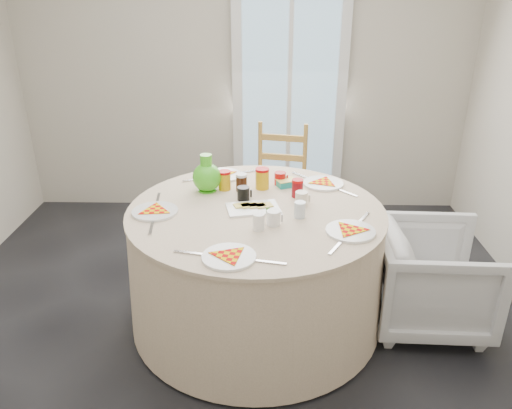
{
  "coord_description": "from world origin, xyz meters",
  "views": [
    {
      "loc": [
        0.2,
        -2.47,
        2.0
      ],
      "look_at": [
        0.14,
        0.2,
        0.8
      ],
      "focal_mm": 35.0,
      "sensor_mm": 36.0,
      "label": 1
    }
  ],
  "objects_px": {
    "armchair": "(432,268)",
    "green_pitcher": "(207,176)",
    "wooden_chair": "(278,188)",
    "table": "(256,267)"
  },
  "relations": [
    {
      "from": "armchair",
      "to": "green_pitcher",
      "type": "bearing_deg",
      "value": 80.3
    },
    {
      "from": "wooden_chair",
      "to": "green_pitcher",
      "type": "distance_m",
      "value": 1.01
    },
    {
      "from": "armchair",
      "to": "wooden_chair",
      "type": "bearing_deg",
      "value": 42.53
    },
    {
      "from": "table",
      "to": "green_pitcher",
      "type": "distance_m",
      "value": 0.65
    },
    {
      "from": "wooden_chair",
      "to": "armchair",
      "type": "bearing_deg",
      "value": -38.47
    },
    {
      "from": "armchair",
      "to": "green_pitcher",
      "type": "distance_m",
      "value": 1.51
    },
    {
      "from": "wooden_chair",
      "to": "table",
      "type": "bearing_deg",
      "value": -87.17
    },
    {
      "from": "armchair",
      "to": "green_pitcher",
      "type": "relative_size",
      "value": 2.99
    },
    {
      "from": "green_pitcher",
      "to": "armchair",
      "type": "bearing_deg",
      "value": -0.17
    },
    {
      "from": "table",
      "to": "wooden_chair",
      "type": "height_order",
      "value": "wooden_chair"
    }
  ]
}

